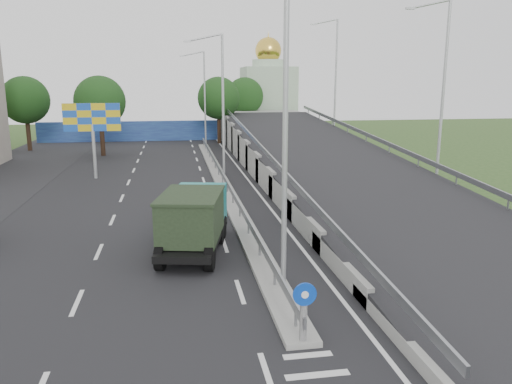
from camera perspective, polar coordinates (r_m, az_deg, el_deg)
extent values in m
cube|color=black|center=(30.46, -8.70, -0.93)|extent=(26.00, 90.00, 0.04)
cube|color=gray|center=(34.50, -3.83, 0.93)|extent=(1.00, 44.00, 0.20)
cube|color=gray|center=(37.36, 15.32, 4.90)|extent=(0.10, 50.00, 0.32)
cube|color=gray|center=(34.50, 0.76, 4.74)|extent=(0.10, 50.00, 0.32)
cube|color=gray|center=(34.38, -3.84, 1.99)|extent=(0.08, 44.00, 0.32)
cylinder|color=gray|center=(34.42, -3.84, 1.58)|extent=(0.09, 0.09, 0.60)
cylinder|color=black|center=(13.75, 5.43, -14.29)|extent=(0.20, 0.20, 1.20)
cylinder|color=#0C3FBF|center=(13.36, 5.59, -11.56)|extent=(0.64, 0.05, 0.64)
cylinder|color=white|center=(13.33, 5.62, -11.61)|extent=(0.20, 0.03, 0.20)
cylinder|color=#B2B5B7|center=(16.15, 3.34, 6.12)|extent=(0.18, 0.18, 10.00)
cylinder|color=#B2B5B7|center=(35.87, -3.78, 9.59)|extent=(0.18, 0.18, 10.00)
cylinder|color=#B2B5B7|center=(35.85, -5.89, 17.15)|extent=(2.57, 0.12, 0.66)
cube|color=#B2B5B7|center=(35.77, -7.89, 16.71)|extent=(0.50, 0.18, 0.12)
cylinder|color=#B2B5B7|center=(55.79, -5.87, 10.56)|extent=(0.18, 0.18, 10.00)
cylinder|color=#B2B5B7|center=(55.78, -7.25, 15.41)|extent=(2.57, 0.12, 0.66)
cube|color=#B2B5B7|center=(55.73, -8.52, 15.12)|extent=(0.50, 0.18, 0.12)
cube|color=navy|center=(61.93, -10.14, 6.90)|extent=(30.00, 0.50, 2.40)
cube|color=#B2CCAD|center=(70.94, 1.38, 10.44)|extent=(7.00, 7.00, 9.00)
cylinder|color=#B2CCAD|center=(70.95, 1.40, 14.48)|extent=(4.40, 4.40, 1.00)
sphere|color=gold|center=(71.03, 1.41, 15.85)|extent=(3.60, 3.60, 3.60)
cone|color=gold|center=(71.17, 1.41, 17.46)|extent=(0.30, 0.30, 1.20)
cylinder|color=#B2B5B7|center=(38.41, -18.00, 4.40)|extent=(0.24, 0.24, 4.00)
cube|color=gold|center=(38.17, -18.25, 8.11)|extent=(4.00, 0.20, 2.00)
cylinder|color=black|center=(50.36, -17.18, 6.23)|extent=(0.44, 0.44, 4.00)
sphere|color=black|center=(50.14, -17.41, 9.86)|extent=(4.80, 4.80, 4.80)
cylinder|color=black|center=(58.10, -4.24, 7.50)|extent=(0.44, 0.44, 4.00)
sphere|color=black|center=(57.92, -4.29, 10.66)|extent=(4.80, 4.80, 4.80)
cylinder|color=black|center=(56.83, -24.58, 6.31)|extent=(0.44, 0.44, 4.00)
sphere|color=black|center=(56.64, -24.87, 9.52)|extent=(4.80, 4.80, 4.80)
cylinder|color=black|center=(65.50, -1.28, 8.09)|extent=(0.44, 0.44, 4.00)
sphere|color=black|center=(65.33, -1.30, 10.89)|extent=(4.80, 4.80, 4.80)
cylinder|color=black|center=(23.12, -8.55, -3.92)|extent=(0.53, 1.07, 1.03)
cylinder|color=black|center=(22.84, -3.93, -4.01)|extent=(0.53, 1.07, 1.03)
cylinder|color=black|center=(22.33, -8.96, -4.52)|extent=(0.53, 1.07, 1.03)
cylinder|color=black|center=(22.04, -4.17, -4.63)|extent=(0.53, 1.07, 1.03)
cylinder|color=black|center=(19.30, -10.87, -7.34)|extent=(0.53, 1.07, 1.03)
cylinder|color=black|center=(18.96, -5.31, -7.52)|extent=(0.53, 1.07, 1.03)
cube|color=black|center=(21.07, -7.06, -5.10)|extent=(3.30, 6.12, 0.28)
cube|color=#096667|center=(22.91, -6.23, -1.22)|extent=(2.41, 1.91, 1.59)
cube|color=black|center=(23.51, -5.99, 0.19)|extent=(1.75, 0.42, 0.65)
cube|color=black|center=(23.92, -5.89, -3.06)|extent=(2.13, 0.58, 0.47)
cube|color=black|center=(20.25, -7.40, -2.80)|extent=(2.93, 3.94, 1.68)
cube|color=black|center=(20.04, -7.47, -0.35)|extent=(3.04, 4.05, 0.11)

